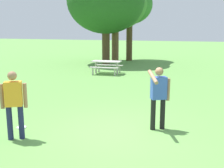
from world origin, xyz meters
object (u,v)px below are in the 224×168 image
Objects in this scene: frisbee at (21,127)px; tree_broad_center at (115,3)px; person_thrower at (14,101)px; person_catcher at (159,94)px; tree_tall_left at (106,1)px; picnic_table_near at (106,64)px; tree_far_right at (130,5)px.

tree_broad_center is (-3.13, 15.32, 4.65)m from frisbee.
person_catcher is at bearing 31.78° from person_thrower.
person_thrower is 15.51m from tree_tall_left.
tree_broad_center is (-6.54, 14.10, 3.71)m from person_catcher.
frisbee is (-3.40, -1.22, -0.95)m from person_catcher.
picnic_table_near is 0.26× the size of tree_tall_left.
frisbee is 9.39m from picnic_table_near.
tree_far_right is at bearing 60.95° from tree_broad_center.
tree_broad_center is at bearing 101.55° from frisbee.
person_thrower is at bearing -58.78° from frisbee.
person_thrower is at bearing -80.94° from tree_far_right.
tree_broad_center is at bearing 102.45° from person_thrower.
frisbee is 17.47m from tree_far_right.
tree_tall_left reaches higher than frisbee.
person_catcher is at bearing -69.53° from tree_far_right.
picnic_table_near is at bearing -66.99° from tree_tall_left.
tree_tall_left reaches higher than person_thrower.
person_catcher is at bearing -59.22° from picnic_table_near.
frisbee is at bearing 121.22° from person_thrower.
frisbee is at bearing -81.92° from tree_far_right.
tree_broad_center is (-3.52, 15.97, 3.73)m from person_thrower.
tree_broad_center is (0.23, 1.41, -0.06)m from tree_tall_left.
tree_broad_center reaches higher than person_catcher.
tree_tall_left reaches higher than tree_broad_center.
person_catcher is 14.88m from tree_tall_left.
tree_tall_left is (-3.36, 13.92, 4.72)m from frisbee.
frisbee is (-0.39, 0.65, -0.93)m from person_thrower.
tree_tall_left is (-3.76, 14.57, 3.79)m from person_thrower.
tree_far_right reaches higher than person_thrower.
person_thrower is 3.54m from person_catcher.
frisbee is at bearing -81.46° from picnic_table_near.
person_thrower is 17.93m from tree_far_right.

